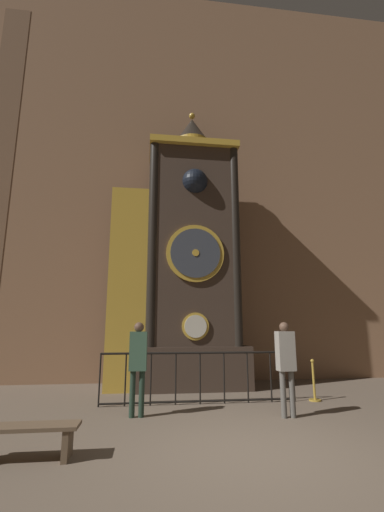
{
  "coord_description": "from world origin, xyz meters",
  "views": [
    {
      "loc": [
        -1.51,
        -4.95,
        1.7
      ],
      "look_at": [
        -0.17,
        5.3,
        3.86
      ],
      "focal_mm": 24.0,
      "sensor_mm": 36.0,
      "label": 1
    }
  ],
  "objects_px": {
    "clock_tower": "(180,261)",
    "stanchion_post": "(314,387)",
    "visitor_far": "(286,359)",
    "visitor_bench": "(25,435)",
    "visitor_near": "(138,359)"
  },
  "relations": [
    {
      "from": "stanchion_post",
      "to": "visitor_bench",
      "type": "xyz_separation_m",
      "value": [
        -5.54,
        -3.02,
        0.01
      ]
    },
    {
      "from": "visitor_near",
      "to": "clock_tower",
      "type": "bearing_deg",
      "value": 72.95
    },
    {
      "from": "clock_tower",
      "to": "visitor_far",
      "type": "xyz_separation_m",
      "value": [
        1.78,
        -3.48,
        -2.61
      ]
    },
    {
      "from": "visitor_far",
      "to": "visitor_bench",
      "type": "bearing_deg",
      "value": -162.09
    },
    {
      "from": "clock_tower",
      "to": "visitor_far",
      "type": "bearing_deg",
      "value": -62.97
    },
    {
      "from": "clock_tower",
      "to": "stanchion_post",
      "type": "relative_size",
      "value": 9.25
    },
    {
      "from": "visitor_bench",
      "to": "visitor_near",
      "type": "bearing_deg",
      "value": 55.62
    },
    {
      "from": "clock_tower",
      "to": "visitor_bench",
      "type": "relative_size",
      "value": 6.39
    },
    {
      "from": "visitor_near",
      "to": "stanchion_post",
      "type": "xyz_separation_m",
      "value": [
        4.14,
        0.98,
        -0.78
      ]
    },
    {
      "from": "visitor_near",
      "to": "stanchion_post",
      "type": "distance_m",
      "value": 4.33
    },
    {
      "from": "visitor_far",
      "to": "visitor_near",
      "type": "bearing_deg",
      "value": 169.08
    },
    {
      "from": "clock_tower",
      "to": "stanchion_post",
      "type": "xyz_separation_m",
      "value": [
        3.01,
        -2.09,
        -3.39
      ]
    },
    {
      "from": "visitor_near",
      "to": "visitor_far",
      "type": "height_order",
      "value": "visitor_far"
    },
    {
      "from": "visitor_far",
      "to": "visitor_bench",
      "type": "distance_m",
      "value": 4.66
    },
    {
      "from": "clock_tower",
      "to": "visitor_bench",
      "type": "distance_m",
      "value": 6.63
    }
  ]
}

